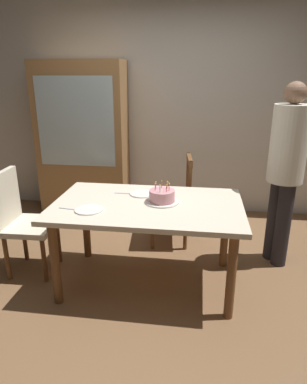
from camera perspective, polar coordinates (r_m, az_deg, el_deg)
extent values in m
plane|color=brown|center=(3.11, -0.94, -14.81)|extent=(6.40, 6.40, 0.00)
cube|color=beige|center=(4.43, 2.68, 13.52)|extent=(6.40, 0.10, 2.60)
cube|color=beige|center=(2.77, -1.03, -2.30)|extent=(1.54, 0.94, 0.04)
cylinder|color=brown|center=(2.79, -16.20, -11.43)|extent=(0.07, 0.07, 0.70)
cylinder|color=brown|center=(2.59, 12.92, -13.68)|extent=(0.07, 0.07, 0.70)
cylinder|color=brown|center=(3.40, -11.28, -5.25)|extent=(0.07, 0.07, 0.70)
cylinder|color=brown|center=(3.24, 11.90, -6.58)|extent=(0.07, 0.07, 0.70)
cylinder|color=silver|center=(2.78, 1.42, -1.65)|extent=(0.28, 0.28, 0.01)
cylinder|color=#D18C93|center=(2.76, 1.43, -0.62)|extent=(0.21, 0.21, 0.09)
cylinder|color=#E54C4C|center=(2.73, 2.64, 0.79)|extent=(0.01, 0.01, 0.05)
sphere|color=#FFC64C|center=(2.72, 2.65, 1.46)|extent=(0.01, 0.01, 0.01)
cylinder|color=#F2994C|center=(2.77, 2.32, 1.08)|extent=(0.01, 0.01, 0.05)
sphere|color=#FFC64C|center=(2.76, 2.33, 1.74)|extent=(0.01, 0.01, 0.01)
cylinder|color=#E54C4C|center=(2.79, 1.38, 1.21)|extent=(0.01, 0.01, 0.05)
sphere|color=#FFC64C|center=(2.78, 1.39, 1.87)|extent=(0.01, 0.01, 0.01)
cylinder|color=#D872CC|center=(2.76, 0.40, 1.02)|extent=(0.01, 0.01, 0.05)
sphere|color=#FFC64C|center=(2.75, 0.40, 1.69)|extent=(0.01, 0.01, 0.01)
cylinder|color=#F2994C|center=(2.72, 0.28, 0.75)|extent=(0.01, 0.01, 0.05)
sphere|color=#FFC64C|center=(2.71, 0.28, 1.43)|extent=(0.01, 0.01, 0.01)
cylinder|color=#66CC72|center=(2.68, 1.09, 0.47)|extent=(0.01, 0.01, 0.05)
sphere|color=#FFC64C|center=(2.67, 1.09, 1.15)|extent=(0.01, 0.01, 0.01)
cylinder|color=#E54C4C|center=(2.69, 2.17, 0.53)|extent=(0.01, 0.01, 0.05)
sphere|color=#FFC64C|center=(2.68, 2.18, 1.20)|extent=(0.01, 0.01, 0.01)
cylinder|color=white|center=(2.66, -10.78, -2.94)|extent=(0.22, 0.22, 0.01)
cylinder|color=white|center=(2.97, -1.87, -0.27)|extent=(0.22, 0.22, 0.01)
cube|color=silver|center=(2.72, -13.95, -2.76)|extent=(0.18, 0.05, 0.01)
cube|color=silver|center=(2.99, -4.91, -0.22)|extent=(0.18, 0.02, 0.01)
cube|color=brown|center=(3.59, 2.63, -1.86)|extent=(0.48, 0.48, 0.05)
cylinder|color=brown|center=(3.84, 0.01, -4.23)|extent=(0.04, 0.04, 0.42)
cylinder|color=brown|center=(3.53, -0.18, -6.42)|extent=(0.04, 0.04, 0.42)
cylinder|color=brown|center=(3.84, 5.10, -4.28)|extent=(0.04, 0.04, 0.42)
cylinder|color=brown|center=(3.53, 5.37, -6.48)|extent=(0.04, 0.04, 0.42)
cylinder|color=brown|center=(3.69, 5.78, 2.75)|extent=(0.04, 0.04, 0.50)
cylinder|color=brown|center=(3.34, 6.15, 1.00)|extent=(0.04, 0.04, 0.50)
cube|color=brown|center=(3.46, 6.08, 5.40)|extent=(0.08, 0.40, 0.06)
cube|color=beige|center=(3.25, -19.92, -5.38)|extent=(0.45, 0.45, 0.05)
cylinder|color=brown|center=(3.15, -17.89, -10.81)|extent=(0.04, 0.04, 0.42)
cylinder|color=brown|center=(3.42, -15.67, -8.05)|extent=(0.04, 0.04, 0.42)
cylinder|color=brown|center=(3.29, -23.41, -10.12)|extent=(0.04, 0.04, 0.42)
cylinder|color=brown|center=(3.56, -20.83, -7.56)|extent=(0.04, 0.04, 0.42)
cube|color=beige|center=(3.25, -23.60, -1.09)|extent=(0.06, 0.40, 0.50)
cylinder|color=#262328|center=(3.49, 19.63, -4.39)|extent=(0.14, 0.14, 0.82)
cylinder|color=#262328|center=(3.39, 20.89, -5.21)|extent=(0.14, 0.14, 0.82)
cylinder|color=silver|center=(3.23, 21.78, 7.47)|extent=(0.32, 0.32, 0.68)
sphere|color=#8C664C|center=(3.18, 22.77, 15.13)|extent=(0.19, 0.19, 0.19)
cube|color=#9E7042|center=(4.43, -11.75, 8.56)|extent=(1.10, 0.44, 1.90)
cube|color=silver|center=(4.18, -13.00, 11.34)|extent=(0.94, 0.01, 1.04)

